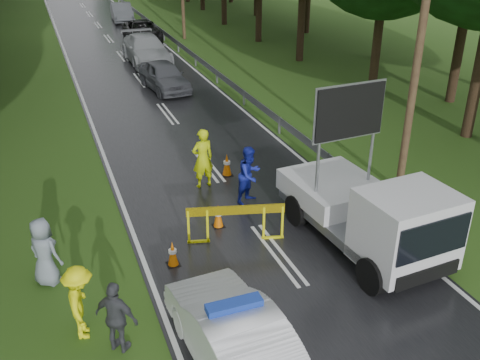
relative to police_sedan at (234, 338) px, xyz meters
name	(u,v)px	position (x,y,z in m)	size (l,w,h in m)	color
ground	(278,254)	(2.40, 3.24, -0.71)	(160.00, 160.00, 0.00)	#2B4F16
road	(109,39)	(2.40, 33.24, -0.70)	(7.00, 140.00, 0.02)	black
guardrail	(159,29)	(6.10, 32.91, -0.17)	(0.12, 60.06, 0.70)	gray
utility_pole_near	(422,30)	(7.60, 5.24, 4.35)	(1.40, 0.24, 10.00)	#3F291D
police_sedan	(234,338)	(0.00, 0.00, 0.00)	(1.81, 4.40, 1.56)	white
work_truck	(372,213)	(4.70, 2.59, 0.41)	(2.65, 5.34, 4.13)	gray
barrier	(236,215)	(1.60, 4.24, 0.11)	(2.55, 0.73, 1.09)	yellow
officer	(203,159)	(1.76, 7.71, 0.29)	(0.73, 0.48, 2.00)	#C5DE0C
civilian	(250,175)	(2.79, 6.24, 0.19)	(0.88, 0.69, 1.81)	#172197
bystander_left	(80,302)	(-2.64, 1.95, 0.13)	(1.09, 0.62, 1.68)	#F6FA0D
bystander_mid	(117,318)	(-2.02, 1.26, 0.10)	(0.95, 0.40, 1.62)	#3E4045
bystander_right	(44,252)	(-3.25, 4.11, 0.16)	(0.85, 0.55, 1.74)	gray
queue_car_first	(164,76)	(3.20, 19.01, 0.01)	(1.71, 4.25, 1.45)	#43454C
queue_car_second	(146,49)	(3.52, 25.01, 0.10)	(2.29, 5.62, 1.63)	gray
queue_car_third	(142,31)	(4.60, 31.52, 0.00)	(2.35, 5.10, 1.42)	black
queue_car_fourth	(122,12)	(4.61, 40.31, 0.05)	(1.61, 4.61, 1.52)	#414549
cone_center	(218,216)	(1.40, 5.12, -0.37)	(0.34, 0.34, 0.71)	black
cone_far	(227,165)	(2.76, 8.24, -0.33)	(0.38, 0.38, 0.80)	black
cone_left_mid	(173,254)	(-0.27, 3.74, -0.37)	(0.33, 0.33, 0.70)	black
cone_right	(331,201)	(4.80, 4.74, -0.34)	(0.36, 0.36, 0.77)	black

